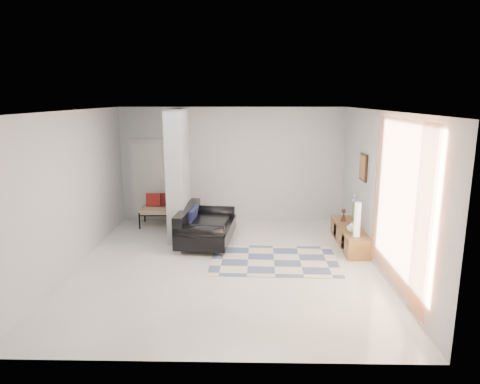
{
  "coord_description": "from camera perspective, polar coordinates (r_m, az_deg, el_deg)",
  "views": [
    {
      "loc": [
        0.42,
        -7.44,
        3.02
      ],
      "look_at": [
        0.25,
        0.6,
        1.24
      ],
      "focal_mm": 32.0,
      "sensor_mm": 36.0,
      "label": 1
    }
  ],
  "objects": [
    {
      "name": "media_console",
      "position": [
        9.23,
        14.39,
        -5.67
      ],
      "size": [
        0.45,
        1.81,
        0.8
      ],
      "color": "brown",
      "rests_on": "floor"
    },
    {
      "name": "wall_front",
      "position": [
        4.74,
        -3.96,
        -7.52
      ],
      "size": [
        6.0,
        0.0,
        6.0
      ],
      "primitive_type": "plane",
      "rotation": [
        -1.57,
        0.0,
        0.0
      ],
      "color": "silver",
      "rests_on": "ground"
    },
    {
      "name": "partition_column",
      "position": [
        9.31,
        -8.2,
        2.33
      ],
      "size": [
        0.35,
        1.2,
        2.8
      ],
      "primitive_type": "cube",
      "color": "#9FA4A6",
      "rests_on": "floor"
    },
    {
      "name": "ceiling",
      "position": [
        7.45,
        -2.04,
        10.79
      ],
      "size": [
        6.0,
        6.0,
        0.0
      ],
      "primitive_type": "plane",
      "rotation": [
        3.14,
        0.0,
        0.0
      ],
      "color": "white",
      "rests_on": "wall_back"
    },
    {
      "name": "hallway_door",
      "position": [
        10.88,
        -12.18,
        1.61
      ],
      "size": [
        0.85,
        0.06,
        2.04
      ],
      "primitive_type": "cube",
      "color": "beige",
      "rests_on": "floor"
    },
    {
      "name": "daybed",
      "position": [
        10.42,
        -9.05,
        -2.09
      ],
      "size": [
        1.56,
        0.71,
        0.77
      ],
      "rotation": [
        0.0,
        0.0,
        0.04
      ],
      "color": "black",
      "rests_on": "floor"
    },
    {
      "name": "bronze_figurine",
      "position": [
        9.52,
        13.64,
        -3.01
      ],
      "size": [
        0.14,
        0.14,
        0.27
      ],
      "primitive_type": null,
      "rotation": [
        0.0,
        0.0,
        -0.06
      ],
      "color": "#312016",
      "rests_on": "media_console"
    },
    {
      "name": "cylinder_lamp",
      "position": [
        8.5,
        15.37,
        -3.56
      ],
      "size": [
        0.12,
        0.12,
        0.67
      ],
      "primitive_type": "cylinder",
      "color": "beige",
      "rests_on": "media_console"
    },
    {
      "name": "vase",
      "position": [
        8.82,
        14.67,
        -4.49
      ],
      "size": [
        0.23,
        0.23,
        0.21
      ],
      "primitive_type": "imported",
      "rotation": [
        0.0,
        0.0,
        -0.14
      ],
      "color": "white",
      "rests_on": "media_console"
    },
    {
      "name": "floor",
      "position": [
        8.04,
        -1.88,
        -9.59
      ],
      "size": [
        6.0,
        6.0,
        0.0
      ],
      "primitive_type": "plane",
      "color": "beige",
      "rests_on": "ground"
    },
    {
      "name": "wall_left",
      "position": [
        8.24,
        -21.41,
        0.28
      ],
      "size": [
        0.0,
        6.0,
        6.0
      ],
      "primitive_type": "plane",
      "rotation": [
        1.57,
        0.0,
        1.57
      ],
      "color": "silver",
      "rests_on": "ground"
    },
    {
      "name": "wall_art",
      "position": [
        8.95,
        16.14,
        3.19
      ],
      "size": [
        0.04,
        0.45,
        0.55
      ],
      "primitive_type": "cube",
      "color": "#37210F",
      "rests_on": "wall_right"
    },
    {
      "name": "wall_right",
      "position": [
        7.96,
        18.23,
        0.11
      ],
      "size": [
        0.0,
        6.0,
        6.0
      ],
      "primitive_type": "plane",
      "rotation": [
        1.57,
        0.0,
        -1.57
      ],
      "color": "silver",
      "rests_on": "ground"
    },
    {
      "name": "loveseat",
      "position": [
        9.1,
        -4.86,
        -4.64
      ],
      "size": [
        1.19,
        1.84,
        0.76
      ],
      "rotation": [
        0.0,
        0.0,
        -0.1
      ],
      "color": "silver",
      "rests_on": "floor"
    },
    {
      "name": "area_rug",
      "position": [
        8.22,
        4.55,
        -9.05
      ],
      "size": [
        2.41,
        1.64,
        0.01
      ],
      "primitive_type": "cube",
      "rotation": [
        0.0,
        0.0,
        -0.02
      ],
      "color": "beige",
      "rests_on": "floor"
    },
    {
      "name": "wall_back",
      "position": [
        10.57,
        -1.06,
        3.67
      ],
      "size": [
        6.0,
        0.0,
        6.0
      ],
      "primitive_type": "plane",
      "rotation": [
        1.57,
        0.0,
        0.0
      ],
      "color": "silver",
      "rests_on": "ground"
    },
    {
      "name": "curtain",
      "position": [
        6.86,
        20.35,
        -1.54
      ],
      "size": [
        0.0,
        2.55,
        2.55
      ],
      "primitive_type": "plane",
      "rotation": [
        1.57,
        0.0,
        1.57
      ],
      "color": "#FF8443",
      "rests_on": "wall_right"
    }
  ]
}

